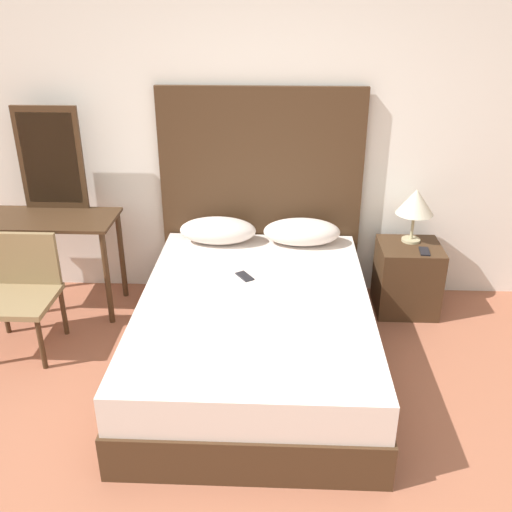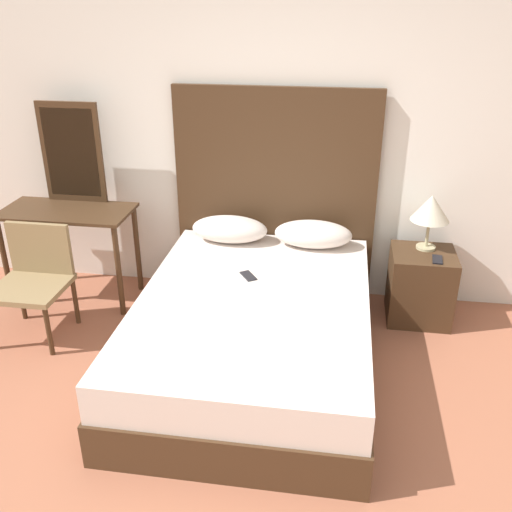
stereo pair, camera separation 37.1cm
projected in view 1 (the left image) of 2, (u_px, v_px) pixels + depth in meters
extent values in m
cube|color=white|center=(281.00, 132.00, 4.43)|extent=(10.00, 0.06, 2.70)
cube|color=#422B19|center=(255.00, 347.00, 3.89)|extent=(1.53, 2.15, 0.28)
cube|color=silver|center=(255.00, 314.00, 3.78)|extent=(1.50, 2.11, 0.25)
cube|color=#422B19|center=(261.00, 195.00, 4.58)|extent=(1.60, 0.05, 1.71)
ellipsoid|color=silver|center=(218.00, 231.00, 4.48)|extent=(0.60, 0.30, 0.21)
ellipsoid|color=silver|center=(302.00, 232.00, 4.46)|extent=(0.60, 0.30, 0.21)
cube|color=#232328|center=(245.00, 276.00, 3.99)|extent=(0.14, 0.16, 0.01)
cube|color=#422B19|center=(407.00, 278.00, 4.53)|extent=(0.47, 0.45, 0.56)
cylinder|color=tan|center=(411.00, 240.00, 4.48)|extent=(0.15, 0.15, 0.02)
cylinder|color=tan|center=(413.00, 226.00, 4.44)|extent=(0.02, 0.02, 0.21)
cone|color=beige|center=(416.00, 202.00, 4.35)|extent=(0.29, 0.29, 0.20)
cube|color=black|center=(425.00, 251.00, 4.30)|extent=(0.08, 0.16, 0.01)
cube|color=#422B19|center=(49.00, 219.00, 4.34)|extent=(1.03, 0.50, 0.02)
cylinder|color=#422B19|center=(108.00, 279.00, 4.29)|extent=(0.04, 0.04, 0.76)
cylinder|color=#422B19|center=(9.00, 253.00, 4.72)|extent=(0.04, 0.04, 0.76)
cylinder|color=#422B19|center=(122.00, 255.00, 4.68)|extent=(0.04, 0.04, 0.76)
cube|color=#422B19|center=(51.00, 158.00, 4.37)|extent=(0.50, 0.03, 0.80)
cube|color=#B2BCC6|center=(51.00, 159.00, 4.36)|extent=(0.43, 0.01, 0.70)
cube|color=olive|center=(17.00, 301.00, 3.95)|extent=(0.51, 0.49, 0.04)
cube|color=olive|center=(25.00, 258.00, 4.06)|extent=(0.48, 0.04, 0.39)
cylinder|color=#422B19|center=(42.00, 344.00, 3.83)|extent=(0.04, 0.04, 0.38)
cylinder|color=#422B19|center=(5.00, 310.00, 4.24)|extent=(0.04, 0.04, 0.38)
cylinder|color=#422B19|center=(64.00, 312.00, 4.22)|extent=(0.04, 0.04, 0.38)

